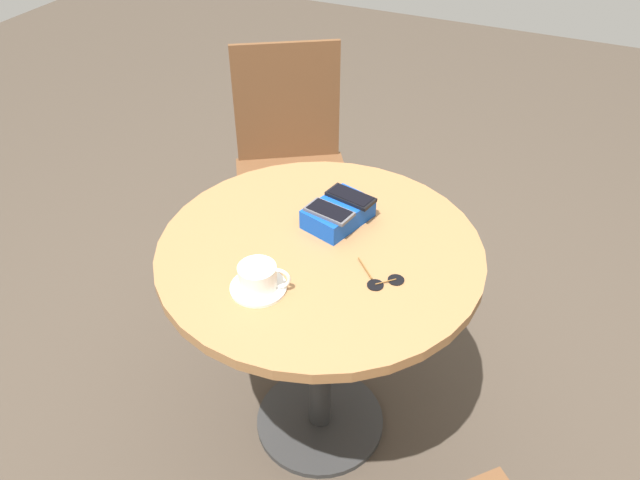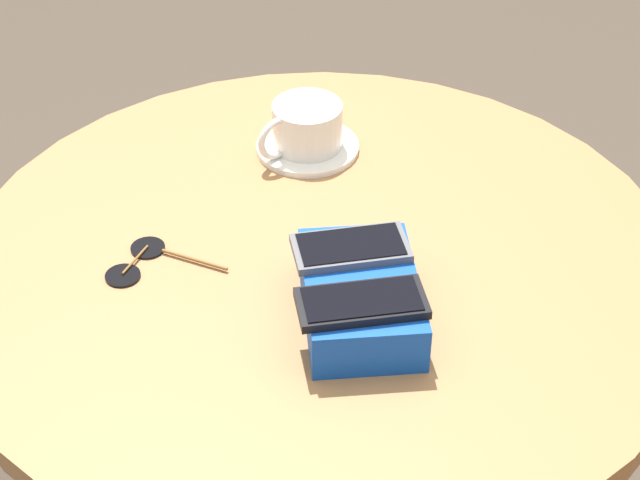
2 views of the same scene
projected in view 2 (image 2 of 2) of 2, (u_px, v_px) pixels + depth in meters
round_table at (320, 345)px, 1.32m from camera, size 0.84×0.84×0.74m
phone_box at (358, 299)px, 1.13m from camera, size 0.20×0.16×0.06m
phone_black at (362, 303)px, 1.07m from camera, size 0.09×0.14×0.01m
phone_gray at (351, 248)px, 1.14m from camera, size 0.09×0.13×0.01m
saucer at (308, 147)px, 1.40m from camera, size 0.13×0.13×0.01m
coffee_cup at (306, 125)px, 1.38m from camera, size 0.09×0.12×0.06m
sunglasses at (142, 261)px, 1.22m from camera, size 0.10×0.13×0.01m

